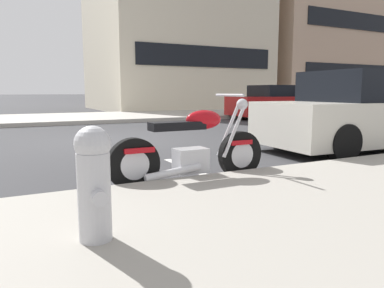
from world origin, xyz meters
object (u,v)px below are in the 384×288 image
parked_motorcycle (192,150)px  fire_hydrant (94,180)px  parked_car_second_in_row (367,114)px  car_opposite_curb (282,103)px

parked_motorcycle → fire_hydrant: parked_motorcycle is taller
parked_car_second_in_row → parked_motorcycle: bearing=-165.3°
parked_car_second_in_row → car_opposite_curb: bearing=63.2°
parked_car_second_in_row → car_opposite_curb: (4.15, 7.30, -0.04)m
fire_hydrant → parked_car_second_in_row: bearing=22.9°
parked_motorcycle → parked_car_second_in_row: parked_car_second_in_row is taller
parked_car_second_in_row → fire_hydrant: parked_car_second_in_row is taller
parked_car_second_in_row → fire_hydrant: (-5.83, -2.46, -0.15)m
parked_motorcycle → parked_car_second_in_row: bearing=11.4°
parked_motorcycle → car_opposite_curb: size_ratio=0.44×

